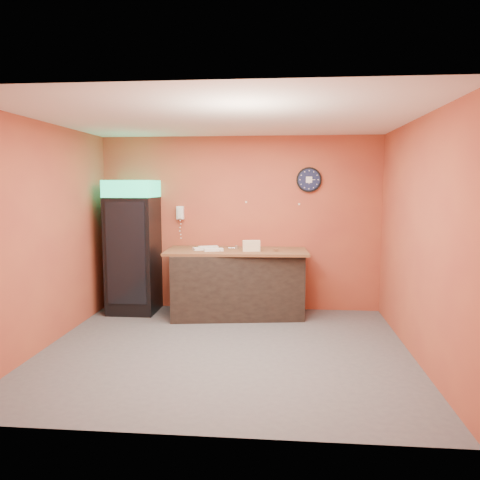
# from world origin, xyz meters

# --- Properties ---
(floor) EXTENTS (4.50, 4.50, 0.00)m
(floor) POSITION_xyz_m (0.00, 0.00, 0.00)
(floor) COLOR #47474C
(floor) RESTS_ON ground
(back_wall) EXTENTS (4.50, 0.02, 2.80)m
(back_wall) POSITION_xyz_m (0.00, 2.00, 1.40)
(back_wall) COLOR #B15332
(back_wall) RESTS_ON floor
(left_wall) EXTENTS (0.02, 4.00, 2.80)m
(left_wall) POSITION_xyz_m (-2.25, 0.00, 1.40)
(left_wall) COLOR #B15332
(left_wall) RESTS_ON floor
(right_wall) EXTENTS (0.02, 4.00, 2.80)m
(right_wall) POSITION_xyz_m (2.25, 0.00, 1.40)
(right_wall) COLOR #B15332
(right_wall) RESTS_ON floor
(ceiling) EXTENTS (4.50, 4.00, 0.02)m
(ceiling) POSITION_xyz_m (0.00, 0.00, 2.80)
(ceiling) COLOR white
(ceiling) RESTS_ON back_wall
(beverage_cooler) EXTENTS (0.73, 0.75, 2.10)m
(beverage_cooler) POSITION_xyz_m (-1.67, 1.60, 1.02)
(beverage_cooler) COLOR black
(beverage_cooler) RESTS_ON floor
(prep_counter) EXTENTS (2.09, 1.15, 0.99)m
(prep_counter) POSITION_xyz_m (-0.01, 1.56, 0.50)
(prep_counter) COLOR black
(prep_counter) RESTS_ON floor
(wall_clock) EXTENTS (0.40, 0.06, 0.40)m
(wall_clock) POSITION_xyz_m (1.10, 1.97, 2.11)
(wall_clock) COLOR black
(wall_clock) RESTS_ON back_wall
(wall_phone) EXTENTS (0.12, 0.10, 0.21)m
(wall_phone) POSITION_xyz_m (-0.97, 1.95, 1.57)
(wall_phone) COLOR white
(wall_phone) RESTS_ON back_wall
(butcher_paper) EXTENTS (2.20, 1.06, 0.04)m
(butcher_paper) POSITION_xyz_m (-0.01, 1.56, 1.01)
(butcher_paper) COLOR brown
(butcher_paper) RESTS_ON prep_counter
(sub_roll_stack) EXTENTS (0.27, 0.12, 0.17)m
(sub_roll_stack) POSITION_xyz_m (0.23, 1.41, 1.12)
(sub_roll_stack) COLOR #F0E6BB
(sub_roll_stack) RESTS_ON butcher_paper
(wrapped_sandwich_left) EXTENTS (0.31, 0.24, 0.04)m
(wrapped_sandwich_left) POSITION_xyz_m (-0.53, 1.49, 1.05)
(wrapped_sandwich_left) COLOR white
(wrapped_sandwich_left) RESTS_ON butcher_paper
(wrapped_sandwich_mid) EXTENTS (0.31, 0.19, 0.04)m
(wrapped_sandwich_mid) POSITION_xyz_m (-0.34, 1.39, 1.05)
(wrapped_sandwich_mid) COLOR white
(wrapped_sandwich_mid) RESTS_ON butcher_paper
(wrapped_sandwich_right) EXTENTS (0.32, 0.22, 0.04)m
(wrapped_sandwich_right) POSITION_xyz_m (-0.46, 1.63, 1.05)
(wrapped_sandwich_right) COLOR white
(wrapped_sandwich_right) RESTS_ON butcher_paper
(kitchen_tool) EXTENTS (0.05, 0.05, 0.05)m
(kitchen_tool) POSITION_xyz_m (-0.02, 1.68, 1.06)
(kitchen_tool) COLOR silver
(kitchen_tool) RESTS_ON butcher_paper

